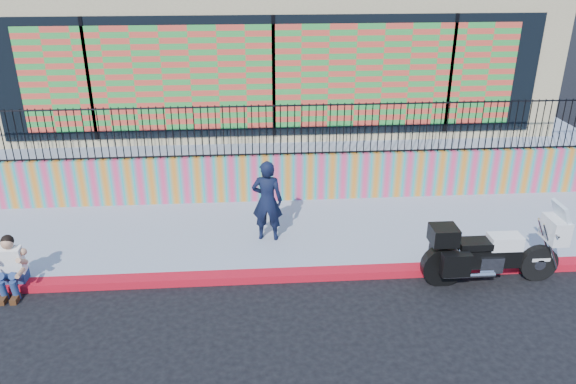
{
  "coord_description": "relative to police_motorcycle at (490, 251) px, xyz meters",
  "views": [
    {
      "loc": [
        -0.62,
        -8.84,
        5.65
      ],
      "look_at": [
        0.12,
        1.2,
        1.23
      ],
      "focal_mm": 35.0,
      "sensor_mm": 36.0,
      "label": 1
    }
  ],
  "objects": [
    {
      "name": "red_curb",
      "position": [
        -3.65,
        0.35,
        -0.57
      ],
      "size": [
        16.0,
        0.3,
        0.15
      ],
      "primitive_type": "cube",
      "color": "#A80C20",
      "rests_on": "ground"
    },
    {
      "name": "police_motorcycle",
      "position": [
        0.0,
        0.0,
        0.0
      ],
      "size": [
        2.48,
        0.82,
        1.54
      ],
      "color": "black",
      "rests_on": "ground"
    },
    {
      "name": "ground",
      "position": [
        -3.65,
        0.35,
        -0.65
      ],
      "size": [
        90.0,
        90.0,
        0.0
      ],
      "primitive_type": "plane",
      "color": "black",
      "rests_on": "ground"
    },
    {
      "name": "sidewalk",
      "position": [
        -3.65,
        2.0,
        -0.57
      ],
      "size": [
        16.0,
        3.0,
        0.15
      ],
      "primitive_type": "cube",
      "color": "#939CB1",
      "rests_on": "ground"
    },
    {
      "name": "police_officer",
      "position": [
        -3.93,
        1.68,
        0.35
      ],
      "size": [
        0.67,
        0.5,
        1.69
      ],
      "primitive_type": "imported",
      "rotation": [
        0.0,
        0.0,
        2.98
      ],
      "color": "black",
      "rests_on": "sidewalk"
    },
    {
      "name": "seated_man",
      "position": [
        -8.48,
        0.23,
        -0.2
      ],
      "size": [
        0.54,
        0.71,
        1.06
      ],
      "color": "navy",
      "rests_on": "ground"
    },
    {
      "name": "metal_fence",
      "position": [
        -3.65,
        3.6,
        1.2
      ],
      "size": [
        15.8,
        0.04,
        1.2
      ],
      "primitive_type": null,
      "color": "black",
      "rests_on": "mural_wall"
    },
    {
      "name": "storefront_building",
      "position": [
        -3.65,
        8.49,
        2.6
      ],
      "size": [
        14.0,
        8.06,
        4.0
      ],
      "color": "tan",
      "rests_on": "elevated_platform"
    },
    {
      "name": "mural_wall",
      "position": [
        -3.65,
        3.6,
        0.05
      ],
      "size": [
        16.0,
        0.2,
        1.1
      ],
      "primitive_type": "cube",
      "color": "#E13B6B",
      "rests_on": "sidewalk"
    },
    {
      "name": "elevated_platform",
      "position": [
        -3.65,
        8.7,
        -0.02
      ],
      "size": [
        16.0,
        10.0,
        1.25
      ],
      "primitive_type": "cube",
      "color": "#939CB1",
      "rests_on": "ground"
    }
  ]
}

